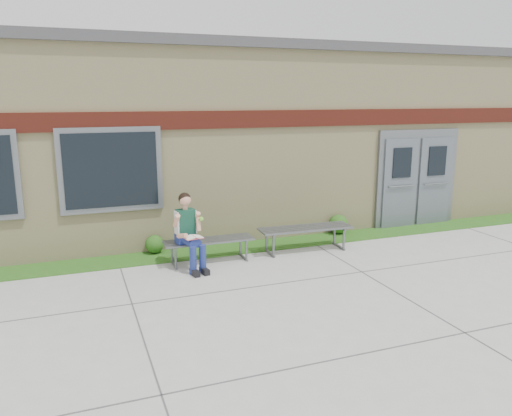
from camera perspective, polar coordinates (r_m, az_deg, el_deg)
name	(u,v)px	position (r m, az deg, el deg)	size (l,w,h in m)	color
ground	(325,289)	(8.24, 7.92, -9.21)	(80.00, 80.00, 0.00)	#9E9E99
grass_strip	(266,245)	(10.46, 1.15, -4.26)	(16.00, 0.80, 0.02)	#1F4D14
school_building	(219,134)	(13.25, -4.29, 8.49)	(16.20, 6.22, 4.20)	beige
bench_left	(209,245)	(9.40, -5.38, -4.19)	(1.69, 0.49, 0.44)	slate
bench_right	(305,233)	(10.07, 5.67, -2.81)	(1.91, 0.62, 0.49)	slate
girl	(189,231)	(9.01, -7.67, -2.57)	(0.54, 0.87, 1.37)	navy
shrub_mid	(155,244)	(10.07, -11.51, -4.07)	(0.36, 0.36, 0.36)	#1F4D14
shrub_east	(338,224)	(11.41, 9.39, -1.83)	(0.43, 0.43, 0.43)	#1F4D14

